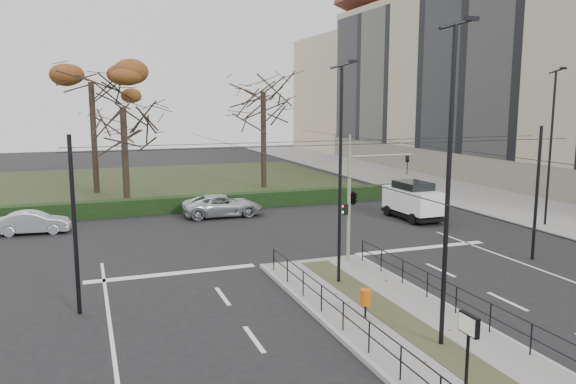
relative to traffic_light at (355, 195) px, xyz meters
The scene contains 20 objects.
ground 5.55m from the traffic_light, 112.54° to the right, with size 140.00×140.00×0.00m, color black.
median_island 7.63m from the traffic_light, 104.72° to the right, with size 4.40×15.00×0.14m, color slate.
sidewalk_east 24.18m from the traffic_light, 47.50° to the left, with size 8.00×90.00×0.14m, color slate.
park 28.92m from the traffic_light, 105.71° to the left, with size 38.00×26.00×0.10m, color #253118.
hedge 16.47m from the traffic_light, 118.58° to the left, with size 38.00×1.00×1.00m, color black.
apartment_block 33.56m from the traffic_light, 36.91° to the left, with size 13.09×52.10×21.64m.
median_railing 7.42m from the traffic_light, 104.51° to the right, with size 4.14×13.24×0.92m.
catenary 3.25m from the traffic_light, 123.63° to the right, with size 20.00×34.00×6.00m.
traffic_light is the anchor object (origin of this frame).
litter_bin 7.14m from the traffic_light, 113.56° to the right, with size 0.36×0.36×0.93m.
info_panel 12.51m from the traffic_light, 105.33° to the right, with size 0.13×0.60×2.32m.
streetlamp_median_near 9.09m from the traffic_light, 100.36° to the right, with size 0.76×0.16×9.11m.
streetlamp_median_far 3.56m from the traffic_light, 126.63° to the right, with size 0.70×0.14×8.41m.
streetlamp_sidewalk 13.85m from the traffic_light, 11.45° to the left, with size 0.73×0.15×8.76m.
parked_car_second 17.69m from the traffic_light, 141.54° to the left, with size 1.30×3.71×1.22m, color #B0B3B8.
parked_car_fourth 12.58m from the traffic_light, 104.29° to the left, with size 2.26×4.91×1.36m, color #B0B3B8.
white_van 10.59m from the traffic_light, 43.66° to the left, with size 2.05×4.26×2.29m.
rust_tree 26.56m from the traffic_light, 113.05° to the left, with size 8.01×8.01×11.08m.
bare_tree_center 22.71m from the traffic_light, 82.63° to the left, with size 6.76×6.76×10.30m.
bare_tree_near 19.81m from the traffic_light, 115.32° to the left, with size 5.30×5.30×8.78m.
Camera 1 is at (-9.19, -17.25, 7.01)m, focal length 35.00 mm.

